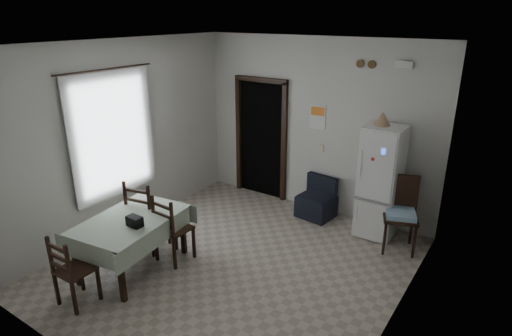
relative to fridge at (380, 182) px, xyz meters
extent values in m
plane|color=#A59987|center=(-1.27, -1.93, -0.85)|extent=(4.50, 4.50, 0.00)
cube|color=black|center=(-2.32, 0.53, 0.20)|extent=(0.90, 0.45, 2.10)
cube|color=black|center=(-2.81, 0.29, 0.20)|extent=(0.08, 0.10, 2.18)
cube|color=black|center=(-1.83, 0.29, 0.20)|extent=(0.08, 0.10, 2.18)
cube|color=black|center=(-2.32, 0.29, 1.29)|extent=(1.06, 0.10, 0.08)
cube|color=silver|center=(-3.42, -2.13, 0.70)|extent=(0.10, 1.20, 1.60)
cube|color=silver|center=(-3.31, -2.13, 0.70)|extent=(0.02, 1.45, 1.85)
cylinder|color=black|center=(-3.30, -2.13, 1.65)|extent=(0.02, 1.60, 0.02)
cube|color=white|center=(-1.22, 0.31, 0.77)|extent=(0.28, 0.02, 0.40)
cube|color=orange|center=(-1.22, 0.30, 0.87)|extent=(0.24, 0.01, 0.14)
cube|color=beige|center=(-1.12, 0.31, 0.25)|extent=(0.08, 0.02, 0.12)
cylinder|color=brown|center=(-0.57, 0.30, 1.67)|extent=(0.12, 0.03, 0.12)
cylinder|color=brown|center=(-0.39, 0.30, 1.67)|extent=(0.12, 0.03, 0.12)
cube|color=white|center=(0.08, 0.28, 1.70)|extent=(0.25, 0.07, 0.09)
cone|color=tan|center=(-0.07, 0.02, 0.95)|extent=(0.26, 0.26, 0.20)
cube|color=black|center=(-2.13, -2.85, -0.05)|extent=(0.21, 0.13, 0.13)
camera|label=1|loc=(1.77, -5.94, 2.39)|focal=30.00mm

